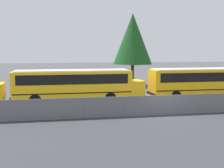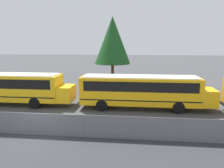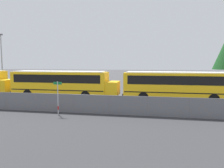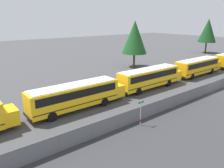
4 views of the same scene
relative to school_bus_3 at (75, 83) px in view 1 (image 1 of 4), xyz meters
name	(u,v)px [view 1 (image 1 of 4)]	position (x,y,z in m)	size (l,w,h in m)	color
ground_plane	(163,115)	(6.09, -6.85, -1.86)	(200.00, 200.00, 0.00)	#424244
road_strip	(201,136)	(6.09, -12.85, -1.85)	(149.35, 12.00, 0.01)	#333335
fence	(164,105)	(6.09, -6.85, -1.08)	(115.42, 0.07, 1.53)	#9EA0A5
school_bus_3	(75,83)	(0.00, 0.00, 0.00)	(12.26, 2.54, 3.10)	yellow
school_bus_4	(205,81)	(13.09, -0.13, 0.00)	(12.26, 2.54, 3.10)	#EDA80F
tree_2	(133,39)	(8.95, 12.76, 4.59)	(5.35, 5.35, 9.94)	#51381E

